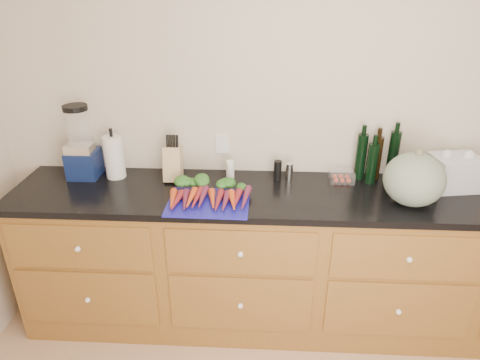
# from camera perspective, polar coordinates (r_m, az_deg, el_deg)

# --- Properties ---
(wall_back) EXTENTS (4.10, 0.05, 2.60)m
(wall_back) POSITION_cam_1_polar(r_m,az_deg,el_deg) (2.70, 10.51, 8.28)
(wall_back) COLOR beige
(wall_back) RESTS_ON ground
(cabinets) EXTENTS (3.60, 0.64, 0.90)m
(cabinets) POSITION_cam_1_polar(r_m,az_deg,el_deg) (2.78, 9.88, -10.77)
(cabinets) COLOR brown
(cabinets) RESTS_ON ground
(countertop) EXTENTS (3.64, 0.62, 0.04)m
(countertop) POSITION_cam_1_polar(r_m,az_deg,el_deg) (2.54, 10.65, -2.13)
(countertop) COLOR black
(countertop) RESTS_ON cabinets
(cutting_board) EXTENTS (0.45, 0.34, 0.01)m
(cutting_board) POSITION_cam_1_polar(r_m,az_deg,el_deg) (2.38, -4.20, -3.00)
(cutting_board) COLOR #1B199F
(cutting_board) RESTS_ON countertop
(carrots) EXTENTS (0.44, 0.32, 0.06)m
(carrots) POSITION_cam_1_polar(r_m,az_deg,el_deg) (2.40, -4.11, -1.87)
(carrots) COLOR #DC4A19
(carrots) RESTS_ON cutting_board
(squash) EXTENTS (0.33, 0.33, 0.29)m
(squash) POSITION_cam_1_polar(r_m,az_deg,el_deg) (2.50, 22.20, 0.07)
(squash) COLOR slate
(squash) RESTS_ON countertop
(blender_appliance) EXTENTS (0.18, 0.18, 0.46)m
(blender_appliance) POSITION_cam_1_polar(r_m,az_deg,el_deg) (2.79, -20.40, 4.22)
(blender_appliance) COLOR #101E4D
(blender_appliance) RESTS_ON countertop
(paper_towel) EXTENTS (0.12, 0.12, 0.27)m
(paper_towel) POSITION_cam_1_polar(r_m,az_deg,el_deg) (2.75, -16.43, 2.97)
(paper_towel) COLOR white
(paper_towel) RESTS_ON countertop
(knife_block) EXTENTS (0.11, 0.11, 0.21)m
(knife_block) POSITION_cam_1_polar(r_m,az_deg,el_deg) (2.64, -8.92, 2.16)
(knife_block) COLOR tan
(knife_block) RESTS_ON countertop
(grinder_salt) EXTENTS (0.05, 0.05, 0.11)m
(grinder_salt) POSITION_cam_1_polar(r_m,az_deg,el_deg) (2.65, -1.31, 1.41)
(grinder_salt) COLOR white
(grinder_salt) RESTS_ON countertop
(grinder_pepper) EXTENTS (0.05, 0.05, 0.12)m
(grinder_pepper) POSITION_cam_1_polar(r_m,az_deg,el_deg) (2.64, 5.04, 1.32)
(grinder_pepper) COLOR black
(grinder_pepper) RESTS_ON countertop
(canister_chrome) EXTENTS (0.05, 0.05, 0.11)m
(canister_chrome) POSITION_cam_1_polar(r_m,az_deg,el_deg) (2.65, 6.59, 1.14)
(canister_chrome) COLOR silver
(canister_chrome) RESTS_ON countertop
(tomato_box) EXTENTS (0.14, 0.11, 0.07)m
(tomato_box) POSITION_cam_1_polar(r_m,az_deg,el_deg) (2.69, 13.43, 0.49)
(tomato_box) COLOR white
(tomato_box) RESTS_ON countertop
(bottles) EXTENTS (0.25, 0.13, 0.31)m
(bottles) POSITION_cam_1_polar(r_m,az_deg,el_deg) (2.73, 17.66, 2.77)
(bottles) COLOR black
(bottles) RESTS_ON countertop
(grocery_bag) EXTENTS (0.30, 0.25, 0.20)m
(grocery_bag) POSITION_cam_1_polar(r_m,az_deg,el_deg) (2.81, 26.63, 0.92)
(grocery_bag) COLOR white
(grocery_bag) RESTS_ON countertop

